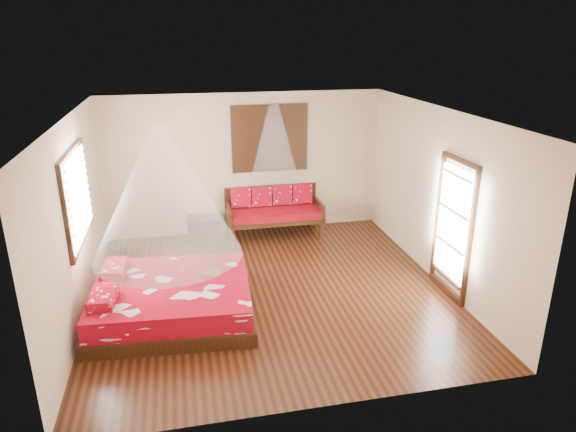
{
  "coord_description": "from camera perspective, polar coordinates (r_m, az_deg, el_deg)",
  "views": [
    {
      "loc": [
        -1.26,
        -7.16,
        3.9
      ],
      "look_at": [
        0.34,
        0.27,
        1.15
      ],
      "focal_mm": 32.0,
      "sensor_mm": 36.0,
      "label": 1
    }
  ],
  "objects": [
    {
      "name": "mosquito_net_main",
      "position": [
        7.07,
        -13.6,
        2.47
      ],
      "size": [
        2.04,
        2.04,
        1.8
      ],
      "primitive_type": "cone",
      "color": "white",
      "rests_on": "ceiling"
    },
    {
      "name": "bed",
      "position": [
        7.69,
        -12.8,
        -8.97
      ],
      "size": [
        2.4,
        2.2,
        0.65
      ],
      "rotation": [
        0.0,
        0.0,
        -0.07
      ],
      "color": "black",
      "rests_on": "floor"
    },
    {
      "name": "daybed",
      "position": [
        10.28,
        -1.62,
        0.7
      ],
      "size": [
        1.89,
        0.84,
        0.97
      ],
      "color": "black",
      "rests_on": "floor"
    },
    {
      "name": "wine_tray",
      "position": [
        7.73,
        -8.48,
        -5.96
      ],
      "size": [
        0.27,
        0.27,
        0.22
      ],
      "rotation": [
        0.0,
        0.0,
        -0.37
      ],
      "color": "brown",
      "rests_on": "bed"
    },
    {
      "name": "glazed_door",
      "position": [
        8.18,
        17.83,
        -1.36
      ],
      "size": [
        0.08,
        1.02,
        2.16
      ],
      "color": "black",
      "rests_on": "floor"
    },
    {
      "name": "shutter_panel",
      "position": [
        10.23,
        -2.04,
        8.61
      ],
      "size": [
        1.52,
        0.06,
        1.32
      ],
      "color": "black",
      "rests_on": "wall_back"
    },
    {
      "name": "mosquito_net_daybed",
      "position": [
        9.76,
        -1.55,
        8.66
      ],
      "size": [
        0.9,
        0.9,
        1.5
      ],
      "primitive_type": "cone",
      "color": "white",
      "rests_on": "ceiling"
    },
    {
      "name": "window_left",
      "position": [
        7.82,
        -22.33,
        2.02
      ],
      "size": [
        0.1,
        1.74,
        1.34
      ],
      "color": "black",
      "rests_on": "wall_left"
    },
    {
      "name": "storage_chest",
      "position": [
        10.3,
        -9.32,
        -1.29
      ],
      "size": [
        0.68,
        0.53,
        0.44
      ],
      "rotation": [
        0.0,
        0.0,
        -0.1
      ],
      "color": "black",
      "rests_on": "floor"
    },
    {
      "name": "room",
      "position": [
        7.69,
        -2.07,
        0.91
      ],
      "size": [
        5.54,
        5.54,
        2.84
      ],
      "color": "black",
      "rests_on": "ground"
    }
  ]
}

